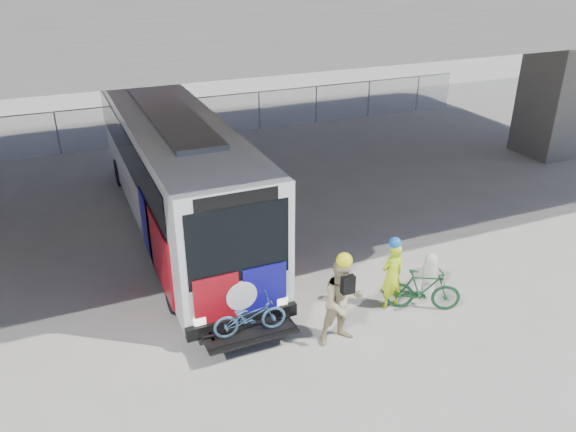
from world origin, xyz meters
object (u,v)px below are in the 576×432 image
cyclist_hivis (392,274)px  cyclist_tan (342,300)px  bollard (429,274)px  bike_parked (423,290)px  bus (174,163)px

cyclist_hivis → cyclist_tan: size_ratio=0.86×
bollard → bike_parked: bollard is taller
bus → cyclist_hivis: size_ratio=6.85×
bollard → cyclist_hivis: (-1.10, 0.00, 0.26)m
cyclist_hivis → bike_parked: cyclist_hivis is taller
bus → cyclist_tan: (1.96, -7.02, -1.07)m
bike_parked → bollard: bearing=-20.0°
cyclist_hivis → bike_parked: (0.64, -0.41, -0.37)m
cyclist_hivis → bus: bearing=-65.0°
bus → cyclist_hivis: (3.68, -6.34, -1.20)m
cyclist_hivis → bike_parked: bearing=142.4°
bollard → bike_parked: (-0.46, -0.41, -0.11)m
bus → cyclist_tan: bus is taller
bollard → cyclist_tan: (-2.82, -0.69, 0.39)m
bus → bollard: bus is taller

